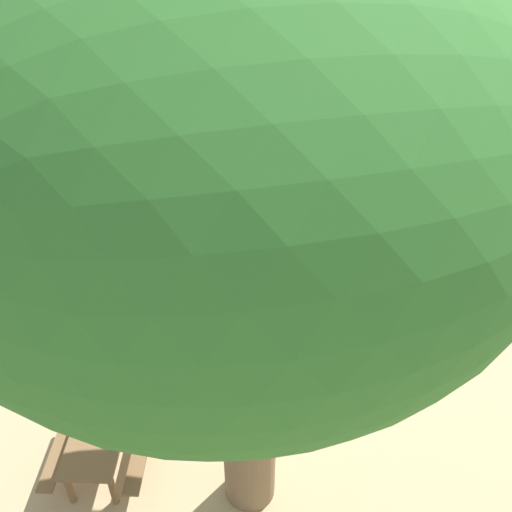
% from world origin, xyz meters
% --- Properties ---
extents(ground_plane, '(60.00, 60.00, 0.00)m').
position_xyz_m(ground_plane, '(0.00, 0.00, 0.00)').
color(ground_plane, tan).
extents(elephant, '(1.86, 1.67, 1.34)m').
position_xyz_m(elephant, '(-0.45, 0.94, 0.86)').
color(elephant, slate).
rests_on(elephant, ground_plane).
extents(person_handler, '(0.40, 0.38, 1.62)m').
position_xyz_m(person_handler, '(-2.09, 2.60, 0.95)').
color(person_handler, '#3F3833').
rests_on(person_handler, ground_plane).
extents(shade_tree_main, '(6.01, 5.51, 7.62)m').
position_xyz_m(shade_tree_main, '(-2.84, -2.61, 5.43)').
color(shade_tree_main, brown).
rests_on(shade_tree_main, ground_plane).
extents(wooden_bench, '(0.50, 1.42, 0.88)m').
position_xyz_m(wooden_bench, '(2.81, 1.26, 0.47)').
color(wooden_bench, brown).
rests_on(wooden_bench, ground_plane).
extents(picnic_table_near, '(2.05, 2.06, 0.78)m').
position_xyz_m(picnic_table_near, '(-4.61, -1.10, 0.59)').
color(picnic_table_near, brown).
rests_on(picnic_table_near, ground_plane).
extents(market_stall_red, '(2.50, 2.50, 2.52)m').
position_xyz_m(market_stall_red, '(-3.62, 9.95, 1.14)').
color(market_stall_red, '#59514C').
rests_on(market_stall_red, ground_plane).
extents(market_stall_green, '(2.50, 2.50, 2.52)m').
position_xyz_m(market_stall_green, '(-1.02, 9.95, 1.14)').
color(market_stall_green, '#59514C').
rests_on(market_stall_green, ground_plane).
extents(market_stall_white, '(2.50, 2.50, 2.52)m').
position_xyz_m(market_stall_white, '(1.58, 9.95, 1.14)').
color(market_stall_white, '#59514C').
rests_on(market_stall_white, ground_plane).
extents(feed_bucket, '(0.36, 0.36, 0.32)m').
position_xyz_m(feed_bucket, '(-2.86, 1.35, 0.16)').
color(feed_bucket, gray).
rests_on(feed_bucket, ground_plane).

